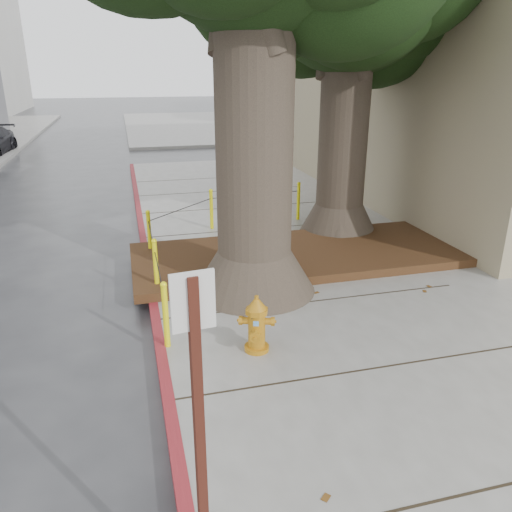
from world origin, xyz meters
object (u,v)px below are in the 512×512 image
(car_silver, at_px, (265,134))
(car_red, at_px, (354,131))
(fire_hydrant, at_px, (257,324))
(signpost, at_px, (200,438))

(car_silver, bearing_deg, car_red, -90.69)
(fire_hydrant, xyz_separation_m, signpost, (-1.19, -3.15, 1.03))
(signpost, distance_m, car_red, 24.44)
(fire_hydrant, bearing_deg, car_silver, 92.89)
(signpost, xyz_separation_m, car_red, (11.23, 21.69, -0.91))
(signpost, relative_size, car_silver, 0.71)
(fire_hydrant, relative_size, car_red, 0.20)
(fire_hydrant, distance_m, signpost, 3.52)
(signpost, height_order, car_red, signpost)
(car_silver, relative_size, car_red, 0.88)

